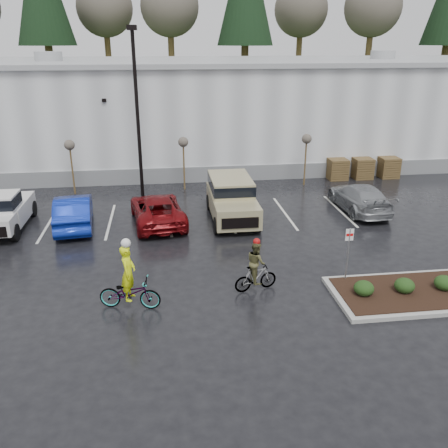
{
  "coord_description": "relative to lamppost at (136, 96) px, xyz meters",
  "views": [
    {
      "loc": [
        -2.74,
        -14.81,
        8.45
      ],
      "look_at": [
        -0.32,
        3.52,
        1.3
      ],
      "focal_mm": 38.0,
      "sensor_mm": 36.0,
      "label": 1
    }
  ],
  "objects": [
    {
      "name": "sapling_west",
      "position": [
        -4.0,
        1.0,
        -2.96
      ],
      "size": [
        0.6,
        0.6,
        3.2
      ],
      "color": "#4E3B1F",
      "rests_on": "ground"
    },
    {
      "name": "pallet_stack_b",
      "position": [
        14.2,
        2.0,
        -5.01
      ],
      "size": [
        1.2,
        1.2,
        1.35
      ],
      "primitive_type": "cube",
      "color": "#4E3B1F",
      "rests_on": "ground"
    },
    {
      "name": "ground",
      "position": [
        4.0,
        -12.0,
        -5.69
      ],
      "size": [
        120.0,
        120.0,
        0.0
      ],
      "primitive_type": "plane",
      "color": "black",
      "rests_on": "ground"
    },
    {
      "name": "warehouse",
      "position": [
        4.0,
        9.99,
        -2.04
      ],
      "size": [
        60.5,
        15.5,
        7.2
      ],
      "color": "#B5B7BA",
      "rests_on": "ground"
    },
    {
      "name": "car_far_silver",
      "position": [
        11.5,
        -4.05,
        -4.97
      ],
      "size": [
        2.14,
        5.0,
        1.43
      ],
      "primitive_type": "imported",
      "rotation": [
        0.0,
        0.0,
        3.17
      ],
      "color": "#95999C",
      "rests_on": "ground"
    },
    {
      "name": "car_red",
      "position": [
        0.88,
        -4.55,
        -4.98
      ],
      "size": [
        2.98,
        5.33,
        1.41
      ],
      "primitive_type": "imported",
      "rotation": [
        0.0,
        0.0,
        3.27
      ],
      "color": "maroon",
      "rests_on": "ground"
    },
    {
      "name": "pallet_stack_c",
      "position": [
        16.0,
        2.0,
        -5.01
      ],
      "size": [
        1.2,
        1.2,
        1.35
      ],
      "primitive_type": "cube",
      "color": "#4E3B1F",
      "rests_on": "ground"
    },
    {
      "name": "shrub_c",
      "position": [
        11.0,
        -13.0,
        -5.27
      ],
      "size": [
        0.7,
        0.7,
        0.52
      ],
      "primitive_type": "ellipsoid",
      "color": "black",
      "rests_on": "curb_island"
    },
    {
      "name": "lamppost",
      "position": [
        0.0,
        0.0,
        0.0
      ],
      "size": [
        0.5,
        1.0,
        9.22
      ],
      "color": "black",
      "rests_on": "ground"
    },
    {
      "name": "suv_tan",
      "position": [
        4.61,
        -4.53,
        -4.66
      ],
      "size": [
        2.2,
        5.1,
        2.06
      ],
      "primitive_type": null,
      "color": "tan",
      "rests_on": "ground"
    },
    {
      "name": "car_blue",
      "position": [
        -3.13,
        -4.47,
        -4.9
      ],
      "size": [
        2.2,
        4.9,
        1.56
      ],
      "primitive_type": "imported",
      "rotation": [
        0.0,
        0.0,
        3.26
      ],
      "color": "navy",
      "rests_on": "ground"
    },
    {
      "name": "pickup_white",
      "position": [
        -6.42,
        -4.2,
        -4.71
      ],
      "size": [
        2.1,
        5.2,
        1.96
      ],
      "primitive_type": null,
      "color": "silver",
      "rests_on": "ground"
    },
    {
      "name": "shrub_b",
      "position": [
        9.5,
        -13.0,
        -5.27
      ],
      "size": [
        0.7,
        0.7,
        0.52
      ],
      "primitive_type": "ellipsoid",
      "color": "black",
      "rests_on": "curb_island"
    },
    {
      "name": "sapling_east",
      "position": [
        10.0,
        1.0,
        -2.96
      ],
      "size": [
        0.6,
        0.6,
        3.2
      ],
      "color": "#4E3B1F",
      "rests_on": "ground"
    },
    {
      "name": "fire_lane_sign",
      "position": [
        7.8,
        -11.8,
        -4.28
      ],
      "size": [
        0.3,
        0.05,
        2.2
      ],
      "color": "gray",
      "rests_on": "ground"
    },
    {
      "name": "mulch_bed",
      "position": [
        11.0,
        -13.0,
        -5.52
      ],
      "size": [
        7.6,
        2.6,
        0.04
      ],
      "primitive_type": "cube",
      "color": "black",
      "rests_on": "curb_island"
    },
    {
      "name": "sapling_mid",
      "position": [
        2.5,
        1.0,
        -2.96
      ],
      "size": [
        0.6,
        0.6,
        3.2
      ],
      "color": "#4E3B1F",
      "rests_on": "ground"
    },
    {
      "name": "cyclist_olive",
      "position": [
        4.38,
        -11.88,
        -4.93
      ],
      "size": [
        1.63,
        0.82,
        2.03
      ],
      "rotation": [
        0.0,
        0.0,
        1.8
      ],
      "color": "#3F3F44",
      "rests_on": "ground"
    },
    {
      "name": "curb_island",
      "position": [
        11.0,
        -13.0,
        -5.61
      ],
      "size": [
        8.0,
        3.0,
        0.15
      ],
      "primitive_type": "cube",
      "color": "gray",
      "rests_on": "ground"
    },
    {
      "name": "shrub_a",
      "position": [
        8.0,
        -13.0,
        -5.27
      ],
      "size": [
        0.7,
        0.7,
        0.52
      ],
      "primitive_type": "ellipsoid",
      "color": "black",
      "rests_on": "curb_island"
    },
    {
      "name": "wooded_ridge",
      "position": [
        4.0,
        33.0,
        -2.69
      ],
      "size": [
        80.0,
        25.0,
        6.0
      ],
      "primitive_type": "cube",
      "color": "#233616",
      "rests_on": "ground"
    },
    {
      "name": "cyclist_hivis",
      "position": [
        -0.05,
        -12.53,
        -4.91
      ],
      "size": [
        2.2,
        1.15,
        2.53
      ],
      "rotation": [
        0.0,
        0.0,
        1.36
      ],
      "color": "#3F3F44",
      "rests_on": "ground"
    },
    {
      "name": "pallet_stack_a",
      "position": [
        12.5,
        2.0,
        -5.01
      ],
      "size": [
        1.2,
        1.2,
        1.35
      ],
      "primitive_type": "cube",
      "color": "#4E3B1F",
      "rests_on": "ground"
    }
  ]
}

